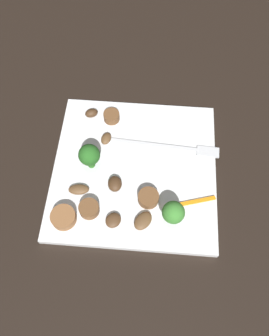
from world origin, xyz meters
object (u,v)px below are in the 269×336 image
Objects in this scene: mushroom_2 at (115,184)px; pepper_strip_1 at (197,201)px; mushroom_0 at (143,221)px; mushroom_5 at (79,189)px; fork at (171,147)px; sausage_slice_3 at (89,209)px; plate at (134,170)px; broccoli_floret_1 at (173,213)px; mushroom_3 at (91,113)px; sausage_slice_1 at (112,116)px; sausage_slice_2 at (64,217)px; mushroom_1 at (113,220)px; mushroom_4 at (106,139)px; broccoli_floret_0 at (89,158)px; sausage_slice_0 at (148,198)px.

pepper_strip_1 is at bearing -7.50° from mushroom_2.
mushroom_2 is at bearing 130.58° from mushroom_0.
mushroom_5 reaches higher than pepper_strip_1.
fork is at bearing 73.82° from mushroom_0.
sausage_slice_3 is 0.95× the size of mushroom_5.
fork reaches higher than plate.
broccoli_floret_1 is 1.70× the size of mushroom_2.
mushroom_3 is at bearing 141.05° from pepper_strip_1.
fork is 0.11m from sausage_slice_1.
mushroom_2 is 0.05m from mushroom_5.
broccoli_floret_1 is at bearing -57.97° from sausage_slice_1.
sausage_slice_2 is 0.04m from sausage_slice_3.
sausage_slice_3 is at bearing 24.65° from sausage_slice_2.
mushroom_2 and mushroom_3 have the same top height.
mushroom_5 is (-0.05, -0.01, -0.00)m from mushroom_2.
mushroom_1 is 0.43× the size of pepper_strip_1.
sausage_slice_2 is at bearing -177.55° from mushroom_0.
broccoli_floret_1 is 1.82× the size of mushroom_1.
pepper_strip_1 is (0.14, -0.14, -0.01)m from sausage_slice_1.
mushroom_0 is 1.39× the size of mushroom_4.
broccoli_floret_0 reaches higher than broccoli_floret_1.
fork is at bearing 45.11° from sausage_slice_3.
sausage_slice_3 reaches higher than mushroom_5.
broccoli_floret_0 is 1.64× the size of sausage_slice_3.
sausage_slice_2 is (-0.12, -0.04, 0.00)m from sausage_slice_0.
mushroom_2 is 0.46× the size of pepper_strip_1.
sausage_slice_2 is at bearing -178.06° from mushroom_1.
mushroom_3 reaches higher than mushroom_0.
sausage_slice_3 is 0.12m from mushroom_4.
broccoli_floret_1 is 1.21× the size of sausage_slice_2.
sausage_slice_1 is at bearing 85.01° from sausage_slice_3.
mushroom_3 is 0.39× the size of pepper_strip_1.
plate is 0.11m from pepper_strip_1.
mushroom_4 is (-0.07, 0.13, 0.00)m from mushroom_0.
broccoli_floret_0 is 1.56× the size of mushroom_5.
mushroom_1 is at bearing 1.94° from sausage_slice_2.
mushroom_0 is 0.04m from mushroom_1.
sausage_slice_0 is (0.02, -0.05, 0.01)m from plate.
pepper_strip_1 is at bearing -15.04° from broccoli_floret_0.
mushroom_1 is at bearing -72.81° from mushroom_3.
mushroom_0 is at bearing -61.23° from mushroom_3.
mushroom_1 is at bearing -142.40° from sausage_slice_0.
sausage_slice_1 is (-0.05, 0.09, 0.01)m from plate.
sausage_slice_2 is at bearing -107.18° from mushroom_5.
mushroom_3 is at bearing 118.77° from mushroom_0.
sausage_slice_0 is 1.00× the size of mushroom_5.
sausage_slice_3 is 0.04m from mushroom_1.
fork is 8.15× the size of mushroom_4.
sausage_slice_3 is (0.03, 0.02, -0.00)m from sausage_slice_2.
mushroom_2 is at bearing 52.40° from sausage_slice_3.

